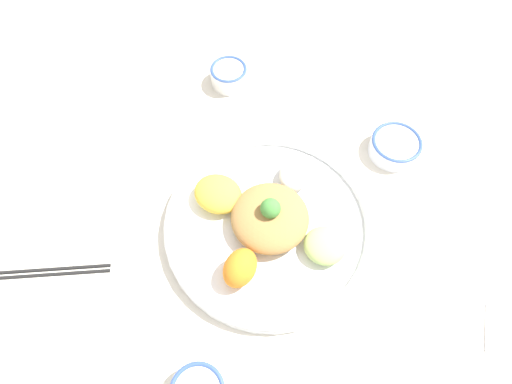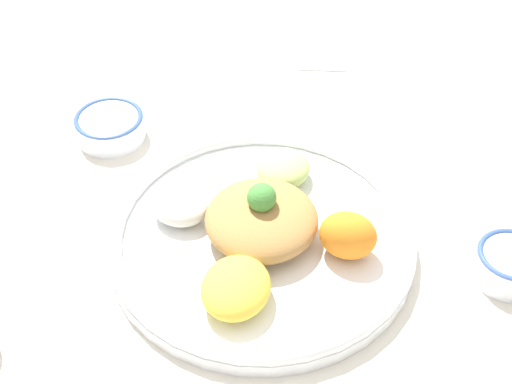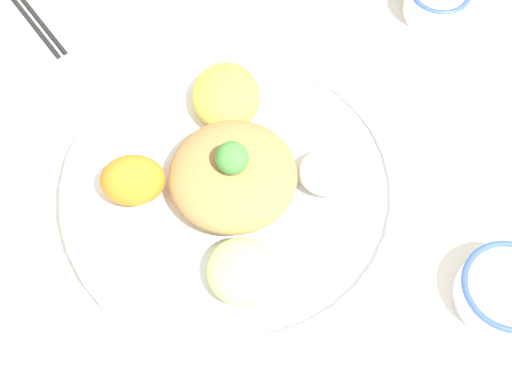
% 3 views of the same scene
% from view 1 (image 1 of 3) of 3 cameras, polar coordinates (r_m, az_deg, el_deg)
% --- Properties ---
extents(ground_plane, '(2.40, 2.40, 0.00)m').
position_cam_1_polar(ground_plane, '(0.82, 0.47, -5.08)').
color(ground_plane, silver).
extents(salad_platter, '(0.40, 0.40, 0.10)m').
position_cam_1_polar(salad_platter, '(0.80, 1.68, -4.13)').
color(salad_platter, white).
rests_on(salad_platter, ground_plane).
extents(sauce_bowl_red, '(0.08, 0.08, 0.05)m').
position_cam_1_polar(sauce_bowl_red, '(1.01, -3.63, 15.32)').
color(sauce_bowl_red, white).
rests_on(sauce_bowl_red, ground_plane).
extents(sauce_bowl_dark, '(0.10, 0.10, 0.04)m').
position_cam_1_polar(sauce_bowl_dark, '(0.94, 18.06, 5.86)').
color(sauce_bowl_dark, white).
rests_on(sauce_bowl_dark, ground_plane).
extents(chopsticks_pair_near, '(0.23, 0.12, 0.01)m').
position_cam_1_polar(chopsticks_pair_near, '(0.88, -26.61, -9.52)').
color(chopsticks_pair_near, black).
rests_on(chopsticks_pair_near, ground_plane).
extents(serving_spoon_main, '(0.05, 0.13, 0.01)m').
position_cam_1_polar(serving_spoon_main, '(0.87, 28.72, -13.06)').
color(serving_spoon_main, silver).
rests_on(serving_spoon_main, ground_plane).
extents(serving_spoon_extra, '(0.04, 0.13, 0.01)m').
position_cam_1_polar(serving_spoon_extra, '(0.93, -10.10, 6.13)').
color(serving_spoon_extra, silver).
rests_on(serving_spoon_extra, ground_plane).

